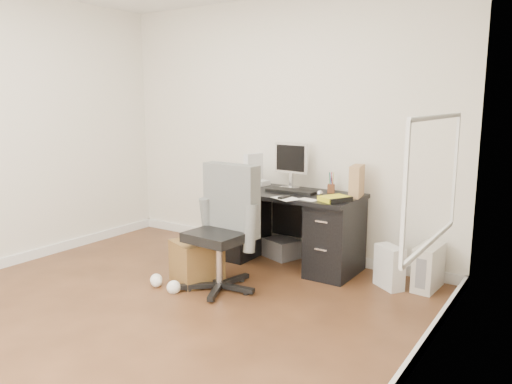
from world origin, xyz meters
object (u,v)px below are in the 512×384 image
Objects in this scene: pc_tower at (428,267)px; lcd_monitor at (291,165)px; keyboard at (291,191)px; desk at (286,226)px; office_chair at (219,229)px; wicker_basket at (197,261)px.

lcd_monitor is at bearing -179.88° from pc_tower.
keyboard is at bearing -55.98° from lcd_monitor.
office_chair is (-0.13, -0.94, 0.15)m from desk.
office_chair is at bearing -97.89° from desk.
keyboard is at bearing 60.87° from wicker_basket.
desk is 1.01m from wicker_basket.
office_chair reaches higher than wicker_basket.
lcd_monitor reaches higher than wicker_basket.
lcd_monitor is at bearing 104.46° from desk.
desk is 0.37m from keyboard.
desk is at bearing -71.86° from lcd_monitor.
office_chair reaches higher than keyboard.
office_chair is at bearing -142.42° from pc_tower.
lcd_monitor is at bearing 118.92° from keyboard.
lcd_monitor is at bearing 89.48° from office_chair.
pc_tower is at bearing 4.01° from desk.
wicker_basket is (-0.42, -0.89, -0.21)m from desk.
desk is at bearing -172.40° from pc_tower.
desk is 0.96m from office_chair.
wicker_basket is at bearing -147.93° from pc_tower.
lcd_monitor is 1.66m from pc_tower.
desk is at bearing 85.75° from office_chair.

